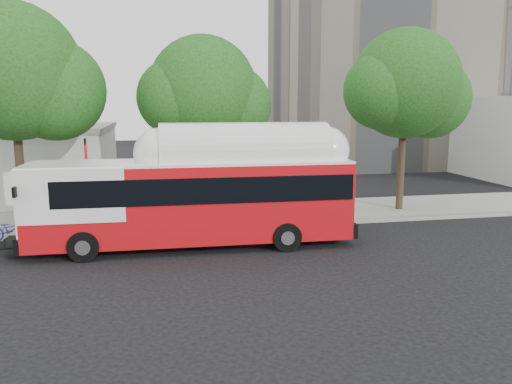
# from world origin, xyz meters

# --- Properties ---
(ground) EXTENTS (120.00, 120.00, 0.00)m
(ground) POSITION_xyz_m (0.00, 0.00, 0.00)
(ground) COLOR black
(ground) RESTS_ON ground
(sidewalk) EXTENTS (60.00, 5.00, 0.15)m
(sidewalk) POSITION_xyz_m (0.00, 6.50, 0.07)
(sidewalk) COLOR gray
(sidewalk) RESTS_ON ground
(curb_strip) EXTENTS (60.00, 0.30, 0.15)m
(curb_strip) POSITION_xyz_m (0.00, 3.90, 0.07)
(curb_strip) COLOR gray
(curb_strip) RESTS_ON ground
(red_curb_segment) EXTENTS (10.00, 0.32, 0.16)m
(red_curb_segment) POSITION_xyz_m (-3.00, 3.90, 0.08)
(red_curb_segment) COLOR maroon
(red_curb_segment) RESTS_ON ground
(street_tree_left) EXTENTS (6.67, 5.80, 9.74)m
(street_tree_left) POSITION_xyz_m (-8.53, 5.56, 6.60)
(street_tree_left) COLOR #2D2116
(street_tree_left) RESTS_ON ground
(street_tree_mid) EXTENTS (5.75, 5.00, 8.62)m
(street_tree_mid) POSITION_xyz_m (-0.59, 6.06, 5.91)
(street_tree_mid) COLOR #2D2116
(street_tree_mid) RESTS_ON ground
(street_tree_right) EXTENTS (6.21, 5.40, 9.18)m
(street_tree_right) POSITION_xyz_m (9.44, 5.86, 6.26)
(street_tree_right) COLOR #2D2116
(street_tree_right) RESTS_ON ground
(transit_bus) EXTENTS (13.11, 3.03, 3.86)m
(transit_bus) POSITION_xyz_m (-1.78, 1.46, 1.80)
(transit_bus) COLOR red
(transit_bus) RESTS_ON ground
(signal_pole) EXTENTS (0.12, 0.39, 4.10)m
(signal_pole) POSITION_xyz_m (-6.07, 4.14, 2.10)
(signal_pole) COLOR red
(signal_pole) RESTS_ON ground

